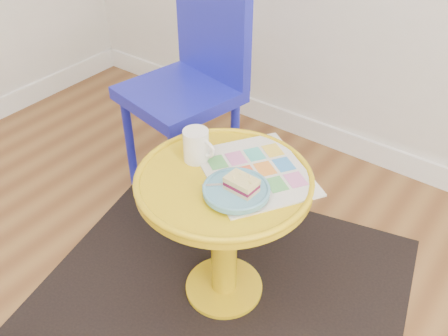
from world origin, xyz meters
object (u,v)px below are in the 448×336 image
Objects in this scene: side_table at (224,214)px; mug at (197,145)px; chair at (192,76)px; plate at (236,191)px; newspaper at (255,172)px.

side_table is 0.25m from mug.
chair reaches higher than plate.
chair is 4.74× the size of plate.
mug is (0.38, -0.44, 0.05)m from chair.
side_table is 1.55× the size of newspaper.
mug reaches higher than newspaper.
chair reaches higher than mug.
mug reaches higher than side_table.
plate is (0.08, -0.05, 0.17)m from side_table.
side_table is at bearing -31.06° from chair.
chair is 7.93× the size of mug.
mug is (-0.13, 0.03, 0.21)m from side_table.
chair is 0.69m from newspaper.
side_table is 0.59× the size of chair.
mug is (-0.19, -0.06, 0.06)m from newspaper.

